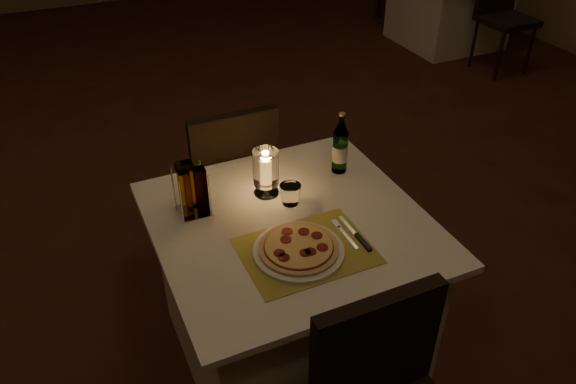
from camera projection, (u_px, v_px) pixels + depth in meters
name	position (u px, v px, depth m)	size (l,w,h in m)	color
floor	(236.00, 244.00, 3.15)	(8.00, 10.00, 0.02)	#451F16
main_table	(290.00, 291.00, 2.32)	(1.00, 1.00, 0.74)	white
chair_far	(230.00, 170.00, 2.75)	(0.42, 0.42, 0.90)	black
placemat	(306.00, 251.00, 1.96)	(0.45, 0.34, 0.00)	#B0A13D
plate	(299.00, 251.00, 1.95)	(0.32, 0.32, 0.01)	white
pizza	(299.00, 247.00, 1.94)	(0.28, 0.28, 0.02)	#D8B77F
fork	(343.00, 232.00, 2.04)	(0.02, 0.18, 0.00)	silver
knife	(360.00, 239.00, 2.01)	(0.02, 0.22, 0.01)	black
tumbler	(290.00, 194.00, 2.18)	(0.08, 0.08, 0.08)	white
water_bottle	(340.00, 148.00, 2.33)	(0.07, 0.07, 0.27)	#579952
hurricane_candle	(266.00, 169.00, 2.19)	(0.10, 0.10, 0.20)	white
cruet_caddy	(192.00, 192.00, 2.09)	(0.12, 0.12, 0.21)	white
neighbor_table_right	(448.00, 5.00, 5.55)	(1.00, 1.00, 0.74)	white
neighbor_chair_ra	(503.00, 8.00, 4.91)	(0.42, 0.42, 0.90)	black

